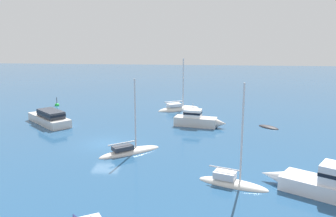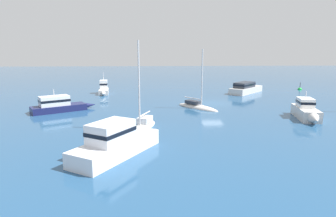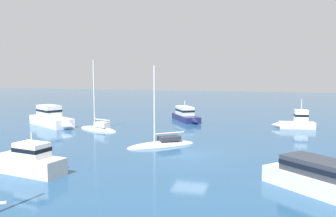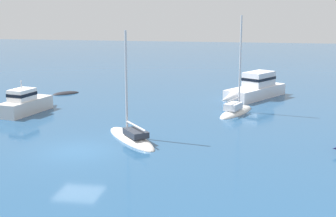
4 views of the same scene
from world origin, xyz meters
TOP-DOWN VIEW (x-y plane):
  - ground_plane at (0.00, 0.00)m, footprint 160.00×160.00m
  - launch at (-9.63, -17.45)m, footprint 5.72×7.83m
  - sailboat at (-2.37, -2.79)m, footprint 4.67×5.43m
  - powerboat_1 at (6.80, 8.44)m, footprint 6.96×7.27m
  - sailboat_1 at (-8.27, -11.19)m, footprint 3.03×5.11m
  - powerboat_2 at (7.17, -8.62)m, footprint 2.53×5.91m
  - rib at (7.30, -16.47)m, footprint 2.55×2.52m
  - sloop at (15.36, -6.00)m, footprint 4.31×6.08m
  - channel_buoy at (16.68, 11.51)m, footprint 0.65×0.65m

SIDE VIEW (x-z plane):
  - ground_plane at x=0.00m, z-range 0.00..0.00m
  - rib at x=7.30m, z-range -0.20..0.20m
  - channel_buoy at x=16.68m, z-range -0.74..0.76m
  - sailboat at x=-2.37m, z-range -3.34..3.56m
  - sloop at x=15.36m, z-range -3.61..3.84m
  - sailboat_1 at x=-8.27m, z-range -3.62..3.94m
  - powerboat_1 at x=6.80m, z-range -0.12..1.54m
  - powerboat_2 at x=7.17m, z-range -0.53..2.01m
  - launch at x=-9.63m, z-range -0.27..1.96m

